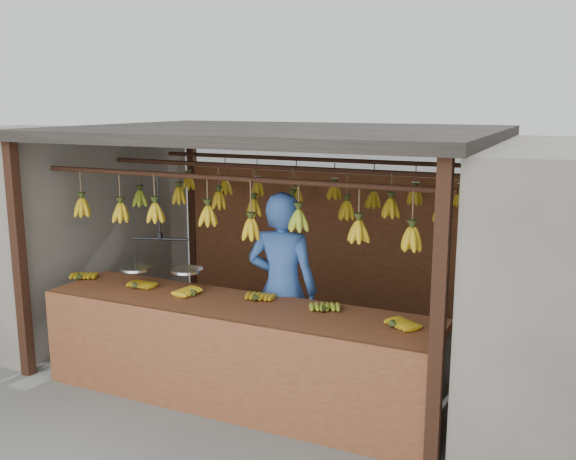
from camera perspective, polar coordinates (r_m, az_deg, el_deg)
The scene contains 8 objects.
ground at distance 6.99m, azimuth -1.06°, elevation -10.95°, with size 80.00×80.00×0.00m, color #5B5B57.
stall at distance 6.80m, azimuth 0.10°, elevation 5.60°, with size 4.30×3.30×2.40m.
neighbor_left at distance 8.81m, azimuth -22.62°, elevation 0.65°, with size 3.00×3.00×2.30m, color slate.
counter at distance 5.66m, azimuth -5.37°, elevation -8.77°, with size 3.72×0.83×0.96m.
hanging_bananas at distance 6.55m, azimuth -1.07°, elevation 2.30°, with size 3.59×2.24×0.40m.
balance_scale at distance 6.18m, azimuth -11.22°, elevation -3.06°, with size 0.77×0.44×0.92m.
vendor at distance 6.02m, azimuth -0.50°, elevation -5.30°, with size 0.68×0.44×1.85m, color #3359A5.
bag_bundles at distance 7.40m, azimuth 17.32°, elevation -2.16°, with size 0.08×0.26×1.18m.
Camera 1 is at (2.85, -5.81, 2.66)m, focal length 40.00 mm.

